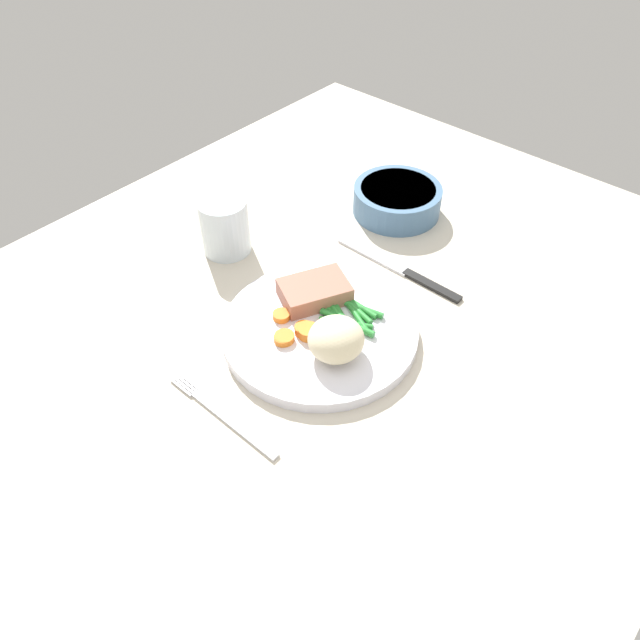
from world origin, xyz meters
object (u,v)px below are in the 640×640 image
(meat_portion, at_px, (314,291))
(fork, at_px, (223,415))
(water_glass, at_px, (225,229))
(dinner_plate, at_px, (320,330))
(salad_bowl, at_px, (397,198))
(knife, at_px, (401,270))

(meat_portion, distance_m, fork, 0.20)
(meat_portion, relative_size, water_glass, 1.05)
(dinner_plate, height_order, fork, dinner_plate)
(dinner_plate, height_order, water_glass, water_glass)
(dinner_plate, height_order, salad_bowl, salad_bowl)
(water_glass, bearing_deg, knife, -59.90)
(dinner_plate, relative_size, salad_bowl, 1.81)
(meat_portion, height_order, salad_bowl, salad_bowl)
(knife, bearing_deg, water_glass, 120.77)
(meat_portion, height_order, water_glass, water_glass)
(dinner_plate, xyz_separation_m, salad_bowl, (0.28, 0.09, 0.02))
(knife, bearing_deg, dinner_plate, 179.69)
(knife, relative_size, water_glass, 2.50)
(dinner_plate, xyz_separation_m, knife, (0.17, -0.00, -0.01))
(meat_portion, height_order, fork, meat_portion)
(meat_portion, bearing_deg, dinner_plate, -130.60)
(water_glass, bearing_deg, dinner_plate, -100.79)
(salad_bowl, bearing_deg, dinner_plate, -162.67)
(salad_bowl, bearing_deg, meat_portion, -168.82)
(meat_portion, bearing_deg, salad_bowl, 11.18)
(fork, relative_size, water_glass, 2.03)
(meat_portion, distance_m, salad_bowl, 0.25)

